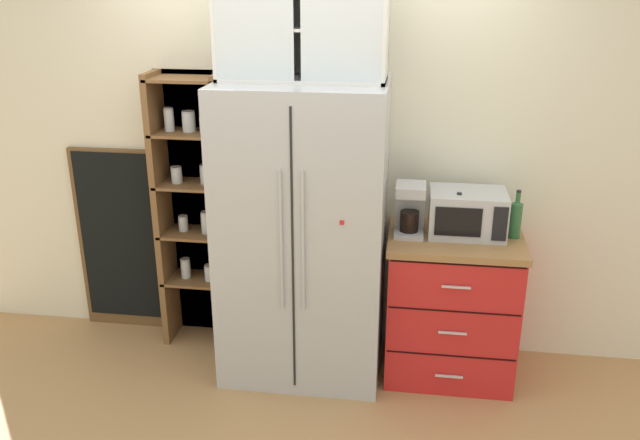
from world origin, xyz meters
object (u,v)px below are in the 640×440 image
object	(u,v)px
microwave	(467,213)
bottle_amber	(458,218)
coffee_maker	(410,208)
mug_navy	(456,225)
mug_sage	(457,228)
chalkboard_menu	(121,240)
bottle_green	(516,217)
refrigerator	(303,233)

from	to	relation	value
microwave	bottle_amber	bearing A→B (deg)	-134.44
coffee_maker	mug_navy	size ratio (longest dim) A/B	2.52
bottle_amber	mug_sage	bearing A→B (deg)	86.79
microwave	chalkboard_menu	world-z (taller)	chalkboard_menu
coffee_maker	bottle_green	bearing A→B (deg)	1.92
bottle_amber	mug_navy	bearing A→B (deg)	88.71
mug_navy	bottle_amber	distance (m)	0.10
refrigerator	mug_sage	distance (m)	0.90
microwave	bottle_amber	world-z (taller)	bottle_amber
bottle_green	bottle_amber	xyz separation A→B (m)	(-0.33, -0.04, -0.01)
refrigerator	mug_navy	distance (m)	0.91
mug_sage	bottle_green	distance (m)	0.34
refrigerator	coffee_maker	bearing A→B (deg)	5.97
mug_sage	bottle_amber	world-z (taller)	bottle_amber
mug_sage	chalkboard_menu	world-z (taller)	chalkboard_menu
mug_navy	chalkboard_menu	distance (m)	2.25
coffee_maker	bottle_green	world-z (taller)	coffee_maker
mug_navy	chalkboard_menu	bearing A→B (deg)	174.75
refrigerator	coffee_maker	distance (m)	0.65
coffee_maker	bottle_amber	xyz separation A→B (m)	(0.28, -0.02, -0.04)
mug_navy	bottle_green	size ratio (longest dim) A/B	0.43
refrigerator	coffee_maker	xyz separation A→B (m)	(0.62, 0.06, 0.17)
refrigerator	bottle_green	world-z (taller)	refrigerator
microwave	coffee_maker	xyz separation A→B (m)	(-0.33, -0.04, 0.03)
mug_sage	chalkboard_menu	size ratio (longest dim) A/B	0.09
mug_sage	bottle_amber	distance (m)	0.08
refrigerator	microwave	distance (m)	0.97
bottle_amber	coffee_maker	bearing A→B (deg)	176.62
microwave	coffee_maker	distance (m)	0.34
mug_navy	mug_sage	size ratio (longest dim) A/B	1.11
coffee_maker	chalkboard_menu	world-z (taller)	chalkboard_menu
mug_navy	chalkboard_menu	xyz separation A→B (m)	(-2.22, 0.20, -0.31)
refrigerator	bottle_amber	distance (m)	0.91
refrigerator	bottle_green	bearing A→B (deg)	3.97
microwave	coffee_maker	bearing A→B (deg)	-172.79
refrigerator	coffee_maker	size ratio (longest dim) A/B	5.79
coffee_maker	mug_sage	world-z (taller)	coffee_maker
bottle_green	mug_navy	bearing A→B (deg)	173.79
mug_navy	bottle_amber	world-z (taller)	bottle_amber
microwave	mug_navy	world-z (taller)	microwave
coffee_maker	bottle_amber	size ratio (longest dim) A/B	1.15
microwave	mug_navy	size ratio (longest dim) A/B	3.58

